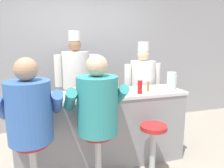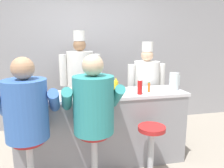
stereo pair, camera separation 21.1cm
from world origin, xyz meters
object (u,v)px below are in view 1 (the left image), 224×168
at_px(mustard_bottle_yellow, 116,86).
at_px(empty_stool_round, 153,143).
at_px(coffee_mug_tan, 73,92).
at_px(cook_in_whites_near, 76,79).
at_px(cup_stack_steel, 98,78).
at_px(cook_in_whites_far, 142,86).
at_px(breakfast_plate, 89,96).
at_px(ketchup_bottle_red, 140,86).
at_px(hot_sauce_bottle_orange, 148,87).
at_px(cereal_bowl, 44,99).
at_px(diner_seated_teal, 97,108).
at_px(water_pitcher_clear, 172,81).
at_px(diner_seated_blue, 30,114).

distance_m(mustard_bottle_yellow, empty_stool_round, 0.83).
bearing_deg(empty_stool_round, mustard_bottle_yellow, 125.13).
xyz_separation_m(coffee_mug_tan, cook_in_whites_near, (0.19, 1.06, -0.03)).
relative_size(cup_stack_steel, cook_in_whites_far, 0.21).
distance_m(breakfast_plate, empty_stool_round, 0.95).
relative_size(mustard_bottle_yellow, cup_stack_steel, 0.60).
xyz_separation_m(ketchup_bottle_red, coffee_mug_tan, (-0.83, 0.17, -0.06)).
height_order(cup_stack_steel, empty_stool_round, cup_stack_steel).
bearing_deg(coffee_mug_tan, hot_sauce_bottle_orange, -4.54).
height_order(cereal_bowl, cook_in_whites_far, cook_in_whites_far).
relative_size(cereal_bowl, diner_seated_teal, 0.09).
bearing_deg(cup_stack_steel, mustard_bottle_yellow, -49.98).
xyz_separation_m(cup_stack_steel, diner_seated_teal, (-0.18, -0.63, -0.21)).
relative_size(water_pitcher_clear, diner_seated_teal, 0.16).
distance_m(mustard_bottle_yellow, coffee_mug_tan, 0.55).
bearing_deg(cook_in_whites_near, cup_stack_steel, -79.06).
height_order(ketchup_bottle_red, water_pitcher_clear, water_pitcher_clear).
distance_m(water_pitcher_clear, coffee_mug_tan, 1.37).
height_order(ketchup_bottle_red, coffee_mug_tan, ketchup_bottle_red).
bearing_deg(diner_seated_teal, cereal_bowl, 151.55).
bearing_deg(diner_seated_blue, water_pitcher_clear, 12.99).
bearing_deg(coffee_mug_tan, cup_stack_steel, 22.60).
bearing_deg(cook_in_whites_near, hot_sauce_bottle_orange, -54.72).
height_order(ketchup_bottle_red, cook_in_whites_near, cook_in_whites_near).
relative_size(breakfast_plate, cook_in_whites_near, 0.14).
relative_size(hot_sauce_bottle_orange, diner_seated_blue, 0.09).
relative_size(mustard_bottle_yellow, diner_seated_blue, 0.14).
relative_size(cup_stack_steel, empty_stool_round, 0.52).
distance_m(ketchup_bottle_red, mustard_bottle_yellow, 0.31).
height_order(diner_seated_blue, empty_stool_round, diner_seated_blue).
xyz_separation_m(cup_stack_steel, cook_in_whites_far, (0.85, 0.41, -0.25)).
distance_m(ketchup_bottle_red, cook_in_whites_far, 0.85).
bearing_deg(ketchup_bottle_red, hot_sauce_bottle_orange, 30.19).
relative_size(cup_stack_steel, diner_seated_blue, 0.23).
bearing_deg(cook_in_whites_near, coffee_mug_tan, -100.04).
bearing_deg(cereal_bowl, cook_in_whites_near, 66.67).
distance_m(cup_stack_steel, diner_seated_teal, 0.68).
xyz_separation_m(mustard_bottle_yellow, cook_in_whites_far, (0.67, 0.62, -0.18)).
height_order(water_pitcher_clear, cook_in_whites_far, cook_in_whites_far).
relative_size(ketchup_bottle_red, hot_sauce_bottle_orange, 1.76).
bearing_deg(water_pitcher_clear, cook_in_whites_far, 104.52).
relative_size(breakfast_plate, cook_in_whites_far, 0.15).
bearing_deg(ketchup_bottle_red, breakfast_plate, 176.84).
distance_m(hot_sauce_bottle_orange, empty_stool_round, 0.74).
distance_m(ketchup_bottle_red, diner_seated_blue, 1.36).
relative_size(coffee_mug_tan, cook_in_whites_near, 0.08).
distance_m(water_pitcher_clear, cup_stack_steel, 1.03).
xyz_separation_m(ketchup_bottle_red, cup_stack_steel, (-0.47, 0.32, 0.07)).
bearing_deg(cereal_bowl, coffee_mug_tan, 28.11).
distance_m(breakfast_plate, diner_seated_teal, 0.34).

